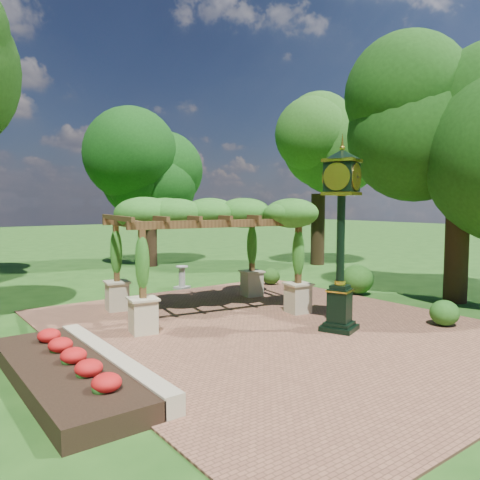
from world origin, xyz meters
TOP-DOWN VIEW (x-y plane):
  - ground at (0.00, 0.00)m, footprint 120.00×120.00m
  - brick_plaza at (0.00, 1.00)m, footprint 10.00×12.00m
  - border_wall at (-4.60, 0.50)m, footprint 0.35×5.00m
  - flower_bed at (-5.50, 0.50)m, footprint 1.50×5.00m
  - pedestal_clock at (1.10, -0.21)m, footprint 1.17×1.17m
  - pergola at (-0.46, 3.53)m, footprint 5.81×4.17m
  - sundial at (0.90, 7.32)m, footprint 0.62×0.62m
  - shrub_front at (3.63, -1.57)m, footprint 0.86×0.86m
  - shrub_mid at (5.24, 2.59)m, footprint 1.27×1.27m
  - shrub_back at (4.05, 5.85)m, footprint 0.87×0.87m
  - tree_north at (2.80, 13.77)m, footprint 4.27×4.27m
  - tree_east_far at (10.08, 9.09)m, footprint 4.31×4.31m
  - tree_east_near at (6.85, -0.12)m, footprint 5.05×5.05m

SIDE VIEW (x-z plane):
  - ground at x=0.00m, z-range 0.00..0.00m
  - brick_plaza at x=0.00m, z-range 0.00..0.04m
  - flower_bed at x=-5.50m, z-range 0.00..0.36m
  - border_wall at x=-4.60m, z-range 0.00..0.40m
  - shrub_back at x=4.05m, z-range 0.04..0.68m
  - shrub_front at x=3.63m, z-range 0.04..0.71m
  - sundial at x=0.90m, z-range -0.05..0.81m
  - shrub_mid at x=5.24m, z-range 0.04..1.06m
  - pedestal_clock at x=1.10m, z-range 0.45..5.06m
  - pergola at x=-0.46m, z-range 1.08..4.44m
  - tree_north at x=2.80m, z-range 1.38..8.75m
  - tree_east_near at x=6.85m, z-range 1.59..10.08m
  - tree_east_far at x=10.08m, z-range 1.77..11.32m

